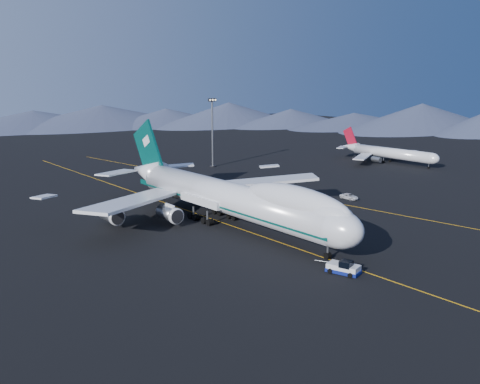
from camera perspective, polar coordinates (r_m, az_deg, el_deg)
ground at (r=108.01m, az=-1.18°, el=-3.53°), size 500.00×500.00×0.00m
taxiway_line_main at (r=108.01m, az=-1.18°, el=-3.53°), size 0.25×220.00×0.01m
taxiway_line_side at (r=134.59m, az=6.38°, el=-0.46°), size 28.08×198.09×0.01m
boeing_747 at (r=106.62m, az=-1.20°, el=-0.52°), size 59.62×72.43×19.37m
pushback_tug at (r=83.38m, az=10.98°, el=-8.05°), size 3.94×5.52×2.18m
second_jet at (r=193.63m, az=15.52°, el=4.04°), size 35.46×40.06×11.40m
service_van at (r=133.18m, az=11.57°, el=-0.48°), size 2.59×4.98×1.34m
floodlight_mast at (r=177.30m, az=-2.96°, el=6.36°), size 2.79×2.09×22.54m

